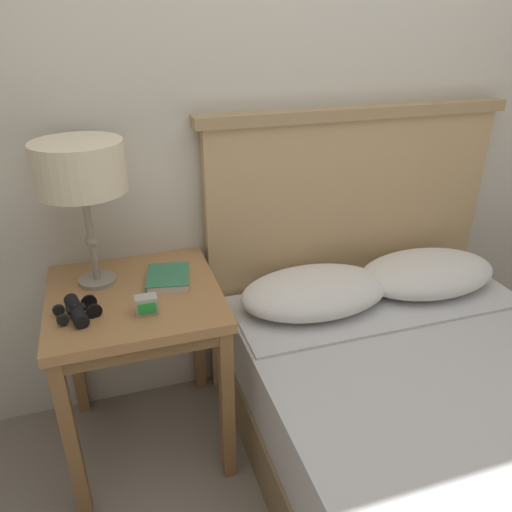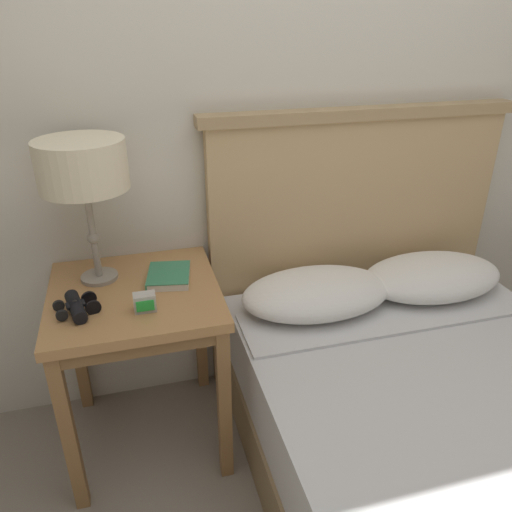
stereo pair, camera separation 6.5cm
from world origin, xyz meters
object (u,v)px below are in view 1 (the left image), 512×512
nightstand (137,315)px  binoculars_pair (77,310)px  table_lamp (80,170)px  bed (465,449)px  alarm_clock (146,305)px  book_on_nightstand (168,278)px

nightstand → binoculars_pair: bearing=-151.6°
table_lamp → binoculars_pair: size_ratio=3.04×
bed → alarm_clock: 1.12m
nightstand → table_lamp: table_lamp is taller
bed → table_lamp: bearing=144.7°
table_lamp → nightstand: bearing=-45.6°
binoculars_pair → alarm_clock: bearing=-12.0°
book_on_nightstand → alarm_clock: alarm_clock is taller
bed → binoculars_pair: bed is taller
bed → alarm_clock: (-0.91, 0.49, 0.42)m
bed → book_on_nightstand: size_ratio=9.88×
nightstand → binoculars_pair: binoculars_pair is taller
table_lamp → bed: bearing=-35.3°
nightstand → book_on_nightstand: size_ratio=3.32×
bed → book_on_nightstand: bearing=140.4°
nightstand → bed: 1.17m
book_on_nightstand → binoculars_pair: (-0.31, -0.14, 0.01)m
bed → table_lamp: 1.52m
nightstand → bed: (0.94, -0.63, -0.30)m
table_lamp → alarm_clock: 0.48m
nightstand → alarm_clock: alarm_clock is taller
book_on_nightstand → alarm_clock: size_ratio=2.91×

